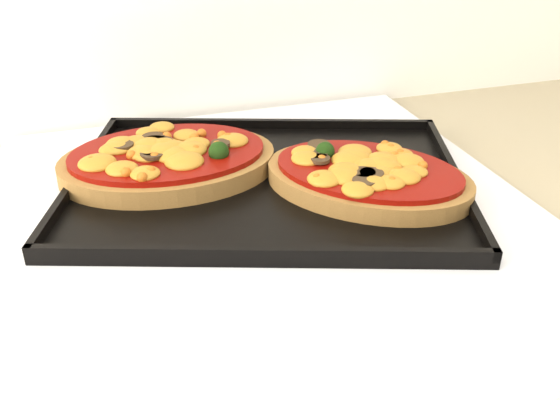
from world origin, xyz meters
name	(u,v)px	position (x,y,z in m)	size (l,w,h in m)	color
baking_tray	(267,179)	(0.02, 1.74, 0.92)	(0.45, 0.33, 0.02)	black
pizza_left	(168,158)	(-0.09, 1.80, 0.94)	(0.26, 0.18, 0.04)	#9C6A35
pizza_right	(368,175)	(0.12, 1.69, 0.94)	(0.24, 0.16, 0.03)	#9C6A35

